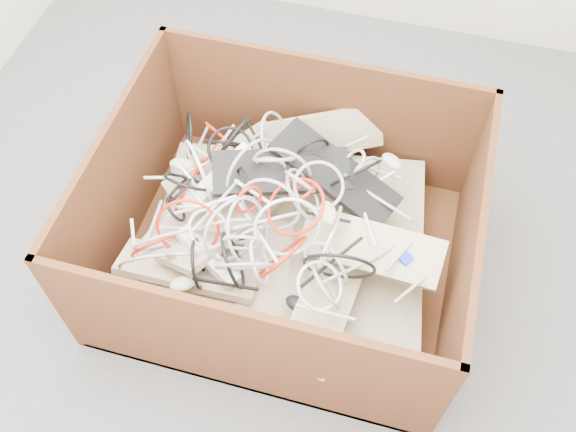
% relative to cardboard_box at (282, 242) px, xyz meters
% --- Properties ---
extents(ground, '(3.00, 3.00, 0.00)m').
position_rel_cardboard_box_xyz_m(ground, '(-0.13, 0.06, -0.15)').
color(ground, '#505052').
rests_on(ground, ground).
extents(cardboard_box, '(1.28, 1.07, 0.62)m').
position_rel_cardboard_box_xyz_m(cardboard_box, '(0.00, 0.00, 0.00)').
color(cardboard_box, '#3C210F').
rests_on(cardboard_box, ground).
extents(keyboard_pile, '(1.11, 1.11, 0.38)m').
position_rel_cardboard_box_xyz_m(keyboard_pile, '(0.02, 0.02, 0.14)').
color(keyboard_pile, tan).
rests_on(keyboard_pile, cardboard_box).
extents(mice_scatter, '(0.86, 0.78, 0.20)m').
position_rel_cardboard_box_xyz_m(mice_scatter, '(-0.04, -0.02, 0.21)').
color(mice_scatter, '#BEB999').
rests_on(mice_scatter, keyboard_pile).
extents(power_strip_left, '(0.21, 0.30, 0.13)m').
position_rel_cardboard_box_xyz_m(power_strip_left, '(-0.25, 0.06, 0.23)').
color(power_strip_left, silver).
rests_on(power_strip_left, keyboard_pile).
extents(power_strip_right, '(0.26, 0.17, 0.09)m').
position_rel_cardboard_box_xyz_m(power_strip_right, '(-0.20, -0.23, 0.18)').
color(power_strip_right, silver).
rests_on(power_strip_right, keyboard_pile).
extents(vga_plug, '(0.06, 0.06, 0.03)m').
position_rel_cardboard_box_xyz_m(vga_plug, '(0.45, -0.08, 0.21)').
color(vga_plug, '#0D26D1').
rests_on(vga_plug, keyboard_pile).
extents(cable_tangle, '(1.08, 0.83, 0.45)m').
position_rel_cardboard_box_xyz_m(cable_tangle, '(-0.10, -0.04, 0.25)').
color(cable_tangle, '#9C9CA2').
rests_on(cable_tangle, keyboard_pile).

